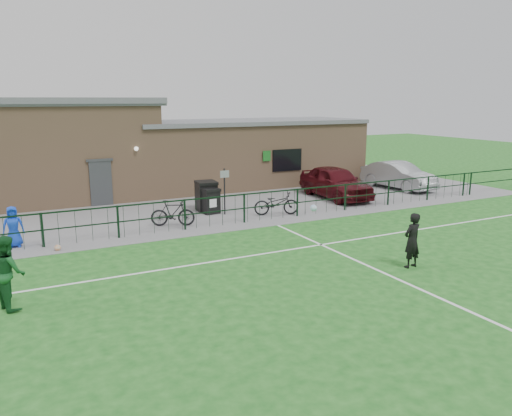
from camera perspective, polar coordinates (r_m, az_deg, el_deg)
name	(u,v)px	position (r m, az deg, el deg)	size (l,w,h in m)	color
ground	(345,295)	(13.12, 10.12, -9.76)	(90.00, 90.00, 0.00)	#1A581A
paving_strip	(177,201)	(24.78, -8.97, 0.84)	(34.00, 13.00, 0.02)	slate
pitch_line_touch	(224,227)	(19.57, -3.73, -2.14)	(28.00, 0.10, 0.01)	white
pitch_line_mid	(270,253)	(16.28, 1.61, -5.13)	(28.00, 0.10, 0.01)	white
pitch_line_perp	(404,282)	(14.35, 16.58, -8.12)	(0.10, 16.00, 0.01)	white
perimeter_fence	(221,211)	(19.61, -3.99, -0.32)	(28.00, 0.10, 1.20)	black
wheelie_bin_left	(210,202)	(21.78, -5.32, 0.74)	(0.67, 0.76, 1.01)	black
wheelie_bin_right	(206,197)	(22.23, -5.71, 1.27)	(0.82, 0.93, 1.24)	black
sign_post	(225,192)	(21.37, -3.62, 1.89)	(0.06, 0.06, 2.00)	black
car_maroon	(335,182)	(25.33, 9.06, 2.95)	(1.88, 4.69, 1.60)	#480C12
car_silver	(398,175)	(28.76, 15.94, 3.61)	(1.55, 4.45, 1.47)	#929599
bicycle_d	(173,213)	(19.74, -9.50, -0.58)	(0.48, 1.71, 1.03)	black
bicycle_e	(276,203)	(21.36, 2.34, 0.55)	(0.67, 1.93, 1.01)	black
spectator_child	(13,227)	(18.56, -26.01, -1.94)	(0.68, 0.44, 1.39)	blue
goalkeeper_kick	(409,239)	(15.41, 17.11, -3.46)	(2.09, 3.10, 1.66)	black
outfield_player	(8,272)	(13.25, -26.50, -6.58)	(0.87, 0.68, 1.79)	#175124
ball_ground	(58,248)	(17.70, -21.72, -4.25)	(0.21, 0.21, 0.21)	silver
clubhouse	(142,151)	(27.07, -12.91, 6.39)	(24.25, 5.40, 4.96)	#A77F5D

